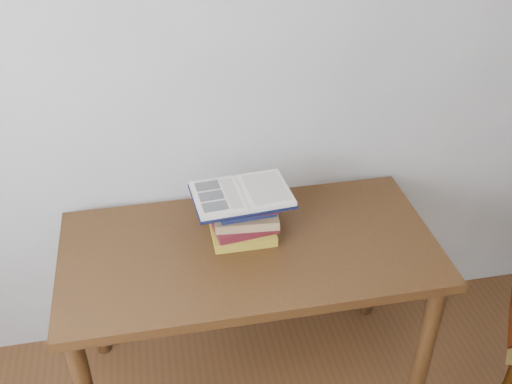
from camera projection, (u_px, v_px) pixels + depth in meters
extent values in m
cube|color=beige|center=(213.00, 47.00, 2.06)|extent=(3.50, 0.04, 2.60)
cube|color=#402A10|center=(250.00, 250.00, 2.11)|extent=(1.32, 0.66, 0.04)
cylinder|color=#402A10|center=(425.00, 351.00, 2.19)|extent=(0.06, 0.06, 0.67)
cylinder|color=#402A10|center=(93.00, 293.00, 2.43)|extent=(0.06, 0.06, 0.67)
cylinder|color=#402A10|center=(373.00, 256.00, 2.62)|extent=(0.06, 0.06, 0.67)
cube|color=olive|center=(243.00, 231.00, 2.14)|extent=(0.22, 0.18, 0.04)
cube|color=#5C171F|center=(245.00, 224.00, 2.12)|extent=(0.24, 0.17, 0.03)
cube|color=#9E6F51|center=(246.00, 215.00, 2.11)|extent=(0.23, 0.18, 0.03)
cube|color=#182149|center=(245.00, 207.00, 2.10)|extent=(0.20, 0.15, 0.03)
cube|color=#5C171F|center=(241.00, 200.00, 2.08)|extent=(0.24, 0.17, 0.03)
cube|color=black|center=(242.00, 196.00, 2.07)|extent=(0.35, 0.26, 0.01)
cube|color=beige|center=(218.00, 197.00, 2.04)|extent=(0.18, 0.23, 0.01)
cube|color=beige|center=(265.00, 190.00, 2.08)|extent=(0.18, 0.23, 0.01)
cylinder|color=beige|center=(242.00, 194.00, 2.06)|extent=(0.03, 0.22, 0.01)
cube|color=black|center=(207.00, 186.00, 2.09)|extent=(0.09, 0.06, 0.00)
cube|color=black|center=(211.00, 196.00, 2.04)|extent=(0.09, 0.06, 0.00)
cube|color=black|center=(215.00, 206.00, 1.98)|extent=(0.09, 0.06, 0.00)
cube|color=beige|center=(231.00, 193.00, 2.05)|extent=(0.06, 0.18, 0.00)
cube|color=beige|center=(266.00, 188.00, 2.08)|extent=(0.14, 0.20, 0.00)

